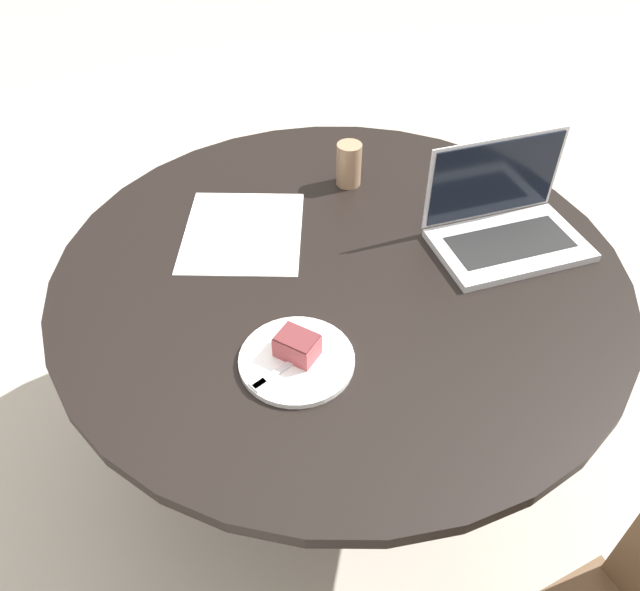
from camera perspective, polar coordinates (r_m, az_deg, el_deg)
ground_plane at (r=1.96m, az=1.33°, el=-13.92°), size 12.00×12.00×0.00m
dining_table at (r=1.46m, az=1.73°, el=-0.23°), size 1.27×1.27×0.74m
paper_document at (r=1.49m, az=-7.06°, el=5.80°), size 0.34×0.30×0.00m
plate at (r=1.19m, az=-2.14°, el=-5.91°), size 0.22×0.22×0.01m
cake_slice at (r=1.17m, az=-2.10°, el=-4.60°), size 0.08×0.09×0.05m
fork at (r=1.16m, az=-3.51°, el=-6.72°), size 0.14×0.13×0.00m
coffee_glass at (r=1.63m, az=2.66°, el=11.88°), size 0.06×0.06×0.11m
laptop at (r=1.50m, az=16.57°, el=6.07°), size 0.34×0.40×0.22m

